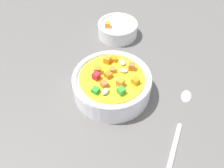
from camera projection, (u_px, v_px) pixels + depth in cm
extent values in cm
cube|color=#565451|center=(112.00, 95.00, 48.93)|extent=(140.00, 140.00, 2.00)
cylinder|color=white|center=(112.00, 85.00, 46.58)|extent=(16.04, 16.04, 4.31)
torus|color=white|center=(112.00, 77.00, 44.76)|extent=(16.05, 16.05, 0.97)
cylinder|color=gold|center=(112.00, 78.00, 44.83)|extent=(13.22, 13.22, 0.40)
cube|color=orange|center=(120.00, 83.00, 42.67)|extent=(1.74, 1.74, 1.45)
ellipsoid|color=beige|center=(124.00, 70.00, 45.39)|extent=(1.91, 1.37, 0.71)
ellipsoid|color=beige|center=(122.00, 62.00, 46.95)|extent=(1.68, 2.05, 0.77)
cube|color=orange|center=(98.00, 70.00, 45.00)|extent=(1.29, 1.29, 1.36)
cube|color=orange|center=(107.00, 60.00, 47.00)|extent=(1.64, 1.64, 1.38)
cube|color=orange|center=(108.00, 75.00, 44.32)|extent=(1.78, 1.78, 1.08)
cube|color=orange|center=(114.00, 70.00, 45.39)|extent=(1.43, 1.43, 0.90)
cube|color=orange|center=(104.00, 84.00, 42.65)|extent=(1.75, 1.75, 1.09)
ellipsoid|color=beige|center=(105.00, 91.00, 41.57)|extent=(1.78, 2.08, 0.93)
cube|color=red|center=(96.00, 76.00, 43.87)|extent=(1.73, 1.73, 1.41)
cube|color=orange|center=(116.00, 59.00, 47.52)|extent=(1.39, 1.39, 0.95)
cube|color=orange|center=(132.00, 66.00, 45.61)|extent=(1.37, 1.37, 1.49)
cube|color=green|center=(121.00, 91.00, 41.45)|extent=(1.78, 1.78, 1.23)
cube|color=green|center=(96.00, 90.00, 41.73)|extent=(1.72, 1.72, 0.93)
cube|color=orange|center=(136.00, 81.00, 43.16)|extent=(1.78, 1.78, 1.16)
cylinder|color=silver|center=(173.00, 155.00, 38.23)|extent=(5.11, 13.16, 0.90)
ellipsoid|color=silver|center=(187.00, 96.00, 46.77)|extent=(3.04, 3.85, 0.94)
cylinder|color=white|center=(117.00, 30.00, 60.62)|extent=(10.52, 10.52, 3.29)
torus|color=white|center=(117.00, 24.00, 59.24)|extent=(10.63, 10.63, 0.84)
cube|color=orange|center=(108.00, 25.00, 58.14)|extent=(1.39, 1.39, 1.39)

